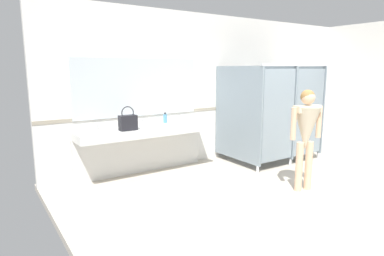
{
  "coord_description": "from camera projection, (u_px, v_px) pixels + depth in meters",
  "views": [
    {
      "loc": [
        -4.4,
        -2.82,
        1.86
      ],
      "look_at": [
        -1.8,
        1.11,
        1.01
      ],
      "focal_mm": 30.78,
      "sensor_mm": 36.0,
      "label": 1
    }
  ],
  "objects": [
    {
      "name": "wall_back_tile_band",
      "position": [
        225.0,
        108.0,
        6.97
      ],
      "size": [
        7.45,
        0.01,
        0.06
      ],
      "primitive_type": "cube",
      "color": "#9E937F",
      "rests_on": "wall_back"
    },
    {
      "name": "paper_cup",
      "position": [
        153.0,
        124.0,
        5.6
      ],
      "size": [
        0.07,
        0.07,
        0.1
      ],
      "primitive_type": "cylinder",
      "color": "white",
      "rests_on": "vanity_counter"
    },
    {
      "name": "person_standing",
      "position": [
        306.0,
        128.0,
        4.97
      ],
      "size": [
        0.54,
        0.48,
        1.56
      ],
      "color": "#DBAD89",
      "rests_on": "ground_plane"
    },
    {
      "name": "vanity_counter",
      "position": [
        145.0,
        139.0,
        5.79
      ],
      "size": [
        2.43,
        0.6,
        0.99
      ],
      "color": "silver",
      "rests_on": "ground_plane"
    },
    {
      "name": "soap_dispenser",
      "position": [
        165.0,
        118.0,
        6.06
      ],
      "size": [
        0.07,
        0.07,
        0.19
      ],
      "color": "teal",
      "rests_on": "vanity_counter"
    },
    {
      "name": "wall_back",
      "position": [
        223.0,
        88.0,
        6.95
      ],
      "size": [
        7.45,
        0.12,
        2.92
      ],
      "primitive_type": "cube",
      "color": "silver",
      "rests_on": "ground_plane"
    },
    {
      "name": "handbag",
      "position": [
        128.0,
        122.0,
        5.31
      ],
      "size": [
        0.28,
        0.15,
        0.39
      ],
      "color": "black",
      "rests_on": "vanity_counter"
    },
    {
      "name": "mirror_panel",
      "position": [
        138.0,
        87.0,
        5.81
      ],
      "size": [
        2.33,
        0.02,
        1.02
      ],
      "primitive_type": "cube",
      "color": "silver",
      "rests_on": "wall_back"
    },
    {
      "name": "ground_plane",
      "position": [
        330.0,
        195.0,
        5.05
      ],
      "size": [
        7.45,
        5.78,
        0.1
      ],
      "primitive_type": "cube",
      "color": "#B2A899"
    },
    {
      "name": "bathroom_stalls",
      "position": [
        276.0,
        111.0,
        6.64
      ],
      "size": [
        1.83,
        1.31,
        1.95
      ],
      "color": "gray",
      "rests_on": "ground_plane"
    }
  ]
}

